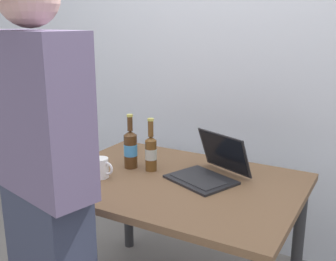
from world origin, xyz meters
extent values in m
cube|color=brown|center=(0.00, 0.00, 0.71)|extent=(1.23, 0.88, 0.03)
cylinder|color=#2D2D30|center=(-0.55, -0.38, 0.35)|extent=(0.06, 0.06, 0.69)
cylinder|color=#2D2D30|center=(-0.55, 0.38, 0.35)|extent=(0.06, 0.06, 0.69)
cylinder|color=#2D2D30|center=(0.55, 0.38, 0.35)|extent=(0.06, 0.06, 0.69)
cube|color=black|center=(0.12, 0.05, 0.73)|extent=(0.38, 0.34, 0.01)
cube|color=#232326|center=(0.11, 0.04, 0.74)|extent=(0.30, 0.23, 0.00)
cube|color=black|center=(0.18, 0.20, 0.84)|extent=(0.32, 0.20, 0.21)
cube|color=black|center=(0.18, 0.20, 0.84)|extent=(0.29, 0.18, 0.19)
cylinder|color=brown|center=(-0.17, 0.06, 0.81)|extent=(0.06, 0.06, 0.16)
cone|color=brown|center=(-0.17, 0.06, 0.90)|extent=(0.06, 0.06, 0.02)
cylinder|color=brown|center=(-0.17, 0.06, 0.96)|extent=(0.03, 0.03, 0.08)
cylinder|color=#BFB74C|center=(-0.17, 0.06, 1.00)|extent=(0.03, 0.03, 0.01)
cylinder|color=#B3B4A2|center=(-0.17, 0.06, 0.82)|extent=(0.06, 0.06, 0.06)
cylinder|color=#472B14|center=(-0.29, 0.04, 0.82)|extent=(0.07, 0.07, 0.18)
cone|color=#472B14|center=(-0.29, 0.04, 0.92)|extent=(0.07, 0.07, 0.02)
cylinder|color=#472B14|center=(-0.29, 0.04, 0.97)|extent=(0.03, 0.03, 0.08)
cylinder|color=#BFB74C|center=(-0.29, 0.04, 1.01)|extent=(0.03, 0.03, 0.01)
cylinder|color=#3D87BF|center=(-0.29, 0.04, 0.83)|extent=(0.07, 0.07, 0.06)
cube|color=#594C6B|center=(-0.20, -0.65, 1.17)|extent=(0.48, 0.28, 0.58)
cylinder|color=white|center=(-0.34, -0.15, 0.78)|extent=(0.08, 0.08, 0.10)
torus|color=white|center=(-0.30, -0.15, 0.78)|extent=(0.07, 0.01, 0.07)
cube|color=silver|center=(0.00, 0.83, 1.30)|extent=(6.00, 0.10, 2.60)
camera|label=1|loc=(0.89, -1.65, 1.49)|focal=43.16mm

